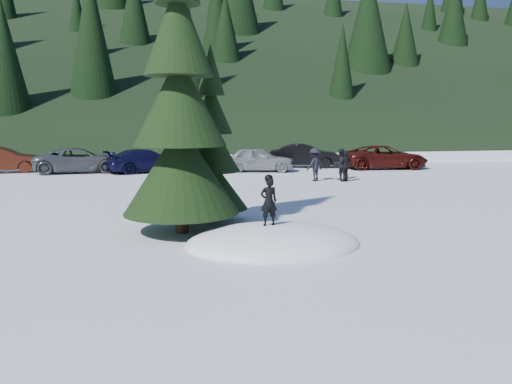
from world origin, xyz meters
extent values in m
plane|color=white|center=(0.00, 0.00, 0.00)|extent=(200.00, 200.00, 0.00)
ellipsoid|color=white|center=(0.00, 0.00, 0.00)|extent=(4.48, 3.52, 0.96)
cylinder|color=#312010|center=(-2.20, 1.80, 0.70)|extent=(0.38, 0.38, 1.40)
cone|color=black|center=(-2.20, 1.80, 1.79)|extent=(3.20, 3.20, 2.46)
cone|color=black|center=(-2.20, 1.80, 3.65)|extent=(2.54, 2.54, 2.46)
cone|color=black|center=(-2.20, 1.80, 5.51)|extent=(1.88, 1.88, 2.46)
cylinder|color=#312010|center=(-1.20, 3.20, 0.50)|extent=(0.26, 0.26, 1.00)
cone|color=black|center=(-1.20, 3.20, 1.16)|extent=(2.20, 2.20, 1.52)
cone|color=black|center=(-1.20, 3.20, 2.31)|extent=(1.75, 1.75, 1.52)
cone|color=black|center=(-1.20, 3.20, 3.46)|extent=(1.29, 1.29, 1.52)
cone|color=black|center=(-1.20, 3.20, 4.61)|extent=(0.84, 0.84, 1.52)
imported|color=black|center=(-0.11, 0.07, 1.09)|extent=(0.48, 0.34, 1.22)
imported|color=black|center=(6.59, 12.77, 0.81)|extent=(0.93, 0.81, 1.61)
imported|color=black|center=(6.50, 11.83, 0.79)|extent=(1.00, 0.73, 1.57)
imported|color=black|center=(5.03, 12.29, 0.85)|extent=(1.27, 1.09, 1.70)
imported|color=#3C150A|center=(-11.89, 19.77, 0.76)|extent=(4.82, 2.32, 1.52)
imported|color=#464A4E|center=(-7.36, 19.00, 0.73)|extent=(5.47, 2.92, 1.46)
imported|color=black|center=(-3.48, 18.37, 0.69)|extent=(5.14, 3.44, 1.38)
imported|color=gray|center=(3.14, 17.54, 0.75)|extent=(4.67, 2.68, 1.49)
imported|color=black|center=(6.72, 19.59, 0.76)|extent=(4.89, 2.76, 1.53)
imported|color=#3A0E0A|center=(11.43, 17.65, 0.74)|extent=(5.55, 2.95, 1.48)
camera|label=1|loc=(-2.81, -11.99, 3.14)|focal=35.00mm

